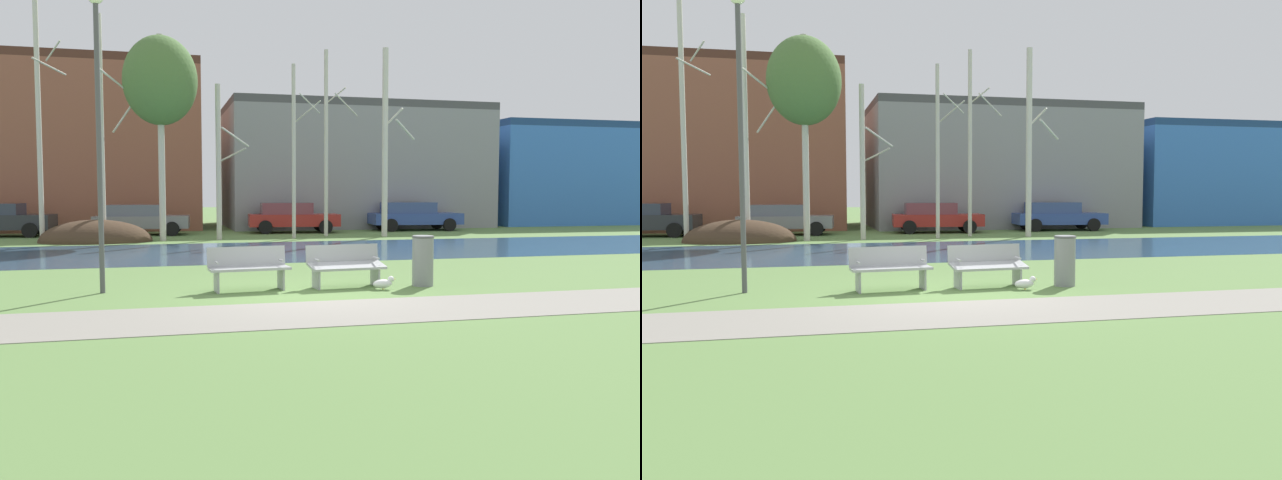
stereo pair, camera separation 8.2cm
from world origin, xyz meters
The scene contains 22 objects.
ground_plane centered at (0.00, 10.00, 0.00)m, with size 120.00×120.00×0.00m, color #5B7F42.
paved_path_strip centered at (0.00, -1.75, 0.01)m, with size 60.00×2.20×0.01m, color gray.
river_band centered at (0.00, 9.40, 0.00)m, with size 80.00×7.42×0.01m, color #33516B.
soil_mound centered at (-5.13, 14.92, 0.00)m, with size 4.31×2.72×1.75m, color #423021.
bench_left centered at (-1.01, 0.96, 0.47)m, with size 1.64×0.70×0.87m.
bench_right centered at (1.00, 0.96, 0.47)m, with size 1.64×0.70×0.87m.
trash_bin centered at (2.62, 0.75, 0.55)m, with size 0.47×0.47×1.06m.
seagull centered at (1.64, 0.41, 0.13)m, with size 0.48×0.18×0.27m.
streetlamp centered at (-3.83, 1.33, 3.85)m, with size 0.32×0.32×5.83m.
birch_far_left centered at (-7.09, 15.02, 4.74)m, with size 1.15×1.93×9.31m.
birch_left centered at (-4.82, 15.06, 4.47)m, with size 1.49×2.65×8.82m.
birch_center_left centered at (-2.57, 14.89, 6.30)m, with size 2.91×2.91×8.12m.
birch_center centered at (-0.28, 14.99, 3.20)m, with size 1.36×2.37×6.31m.
birch_center_right centered at (2.84, 14.99, 3.72)m, with size 1.23×2.25×7.25m.
birch_right centered at (4.48, 15.90, 4.14)m, with size 1.51×2.29×8.10m.
birch_far_right centered at (6.92, 15.12, 4.11)m, with size 1.48×2.15×8.15m.
parked_sedan_second_grey centered at (-3.54, 18.64, 0.74)m, with size 4.29×2.34×1.38m.
parked_hatch_third_red centered at (3.45, 18.68, 0.76)m, with size 4.43×2.33×1.43m.
parked_wagon_fourth_blue centered at (9.80, 19.01, 0.76)m, with size 4.67×2.39×1.43m.
building_brick_low centered at (-6.63, 25.22, 4.31)m, with size 12.07×8.44×8.63m.
building_grey_warehouse centered at (8.06, 25.00, 3.37)m, with size 14.28×9.75×6.75m.
building_blue_store centered at (22.95, 24.72, 3.01)m, with size 13.73×8.40×6.03m.
Camera 1 is at (-2.75, -11.92, 1.98)m, focal length 36.60 mm.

